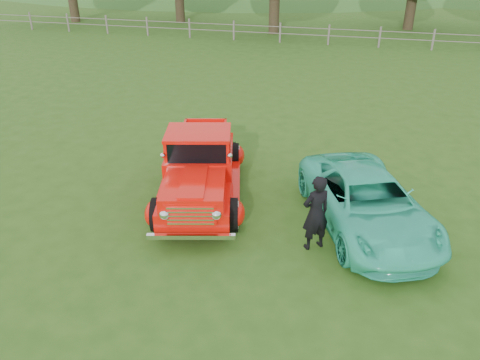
# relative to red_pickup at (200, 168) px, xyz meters

# --- Properties ---
(ground) EXTENTS (140.00, 140.00, 0.00)m
(ground) POSITION_rel_red_pickup_xyz_m (1.29, -2.03, -0.80)
(ground) COLOR #2A4E14
(ground) RESTS_ON ground
(distant_hills) EXTENTS (116.00, 60.00, 18.00)m
(distant_hills) POSITION_rel_red_pickup_xyz_m (-2.79, 57.43, -5.34)
(distant_hills) COLOR #2D5C22
(distant_hills) RESTS_ON ground
(fence_line) EXTENTS (48.00, 0.12, 1.20)m
(fence_line) POSITION_rel_red_pickup_xyz_m (1.29, 19.97, -0.19)
(fence_line) COLOR slate
(fence_line) RESTS_ON ground
(red_pickup) EXTENTS (3.12, 5.26, 1.78)m
(red_pickup) POSITION_rel_red_pickup_xyz_m (0.00, 0.00, 0.00)
(red_pickup) COLOR black
(red_pickup) RESTS_ON ground
(teal_sedan) EXTENTS (3.71, 4.96, 1.25)m
(teal_sedan) POSITION_rel_red_pickup_xyz_m (4.02, -0.36, -0.17)
(teal_sedan) COLOR #32CAA3
(teal_sedan) RESTS_ON ground
(man) EXTENTS (0.73, 0.69, 1.67)m
(man) POSITION_rel_red_pickup_xyz_m (3.01, -1.46, 0.04)
(man) COLOR black
(man) RESTS_ON ground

